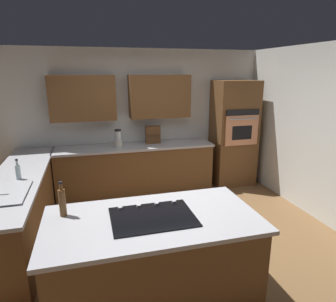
{
  "coord_description": "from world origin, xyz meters",
  "views": [
    {
      "loc": [
        0.89,
        3.46,
        2.2
      ],
      "look_at": [
        -0.29,
        -0.89,
        0.98
      ],
      "focal_mm": 31.81,
      "sensor_mm": 36.0,
      "label": 1
    }
  ],
  "objects_px": {
    "dish_soap_bottle": "(18,171)",
    "wall_oven": "(234,133)",
    "cooktop": "(153,217)",
    "blender": "(118,140)",
    "oil_bottle": "(62,202)",
    "spice_rack": "(153,135)",
    "sink_unit": "(4,193)"
  },
  "relations": [
    {
      "from": "wall_oven",
      "to": "blender",
      "type": "height_order",
      "value": "wall_oven"
    },
    {
      "from": "spice_rack",
      "to": "sink_unit",
      "type": "bearing_deg",
      "value": 42.38
    },
    {
      "from": "blender",
      "to": "oil_bottle",
      "type": "height_order",
      "value": "oil_bottle"
    },
    {
      "from": "wall_oven",
      "to": "dish_soap_bottle",
      "type": "bearing_deg",
      "value": 20.21
    },
    {
      "from": "sink_unit",
      "to": "oil_bottle",
      "type": "height_order",
      "value": "oil_bottle"
    },
    {
      "from": "dish_soap_bottle",
      "to": "wall_oven",
      "type": "bearing_deg",
      "value": -159.79
    },
    {
      "from": "cooktop",
      "to": "spice_rack",
      "type": "relative_size",
      "value": 2.34
    },
    {
      "from": "cooktop",
      "to": "dish_soap_bottle",
      "type": "relative_size",
      "value": 2.92
    },
    {
      "from": "cooktop",
      "to": "sink_unit",
      "type": "bearing_deg",
      "value": -32.85
    },
    {
      "from": "spice_rack",
      "to": "dish_soap_bottle",
      "type": "relative_size",
      "value": 1.25
    },
    {
      "from": "cooktop",
      "to": "oil_bottle",
      "type": "relative_size",
      "value": 2.25
    },
    {
      "from": "oil_bottle",
      "to": "dish_soap_bottle",
      "type": "bearing_deg",
      "value": -62.81
    },
    {
      "from": "wall_oven",
      "to": "blender",
      "type": "xyz_separation_m",
      "value": [
        2.25,
        0.03,
        0.02
      ]
    },
    {
      "from": "dish_soap_bottle",
      "to": "sink_unit",
      "type": "bearing_deg",
      "value": 83.05
    },
    {
      "from": "cooktop",
      "to": "dish_soap_bottle",
      "type": "bearing_deg",
      "value": -45.51
    },
    {
      "from": "wall_oven",
      "to": "oil_bottle",
      "type": "xyz_separation_m",
      "value": [
        3.02,
        2.5,
        0.02
      ]
    },
    {
      "from": "spice_rack",
      "to": "oil_bottle",
      "type": "bearing_deg",
      "value": 61.21
    },
    {
      "from": "wall_oven",
      "to": "sink_unit",
      "type": "bearing_deg",
      "value": 26.23
    },
    {
      "from": "wall_oven",
      "to": "oil_bottle",
      "type": "bearing_deg",
      "value": 39.62
    },
    {
      "from": "sink_unit",
      "to": "spice_rack",
      "type": "xyz_separation_m",
      "value": [
        -2.08,
        -1.9,
        0.14
      ]
    },
    {
      "from": "dish_soap_bottle",
      "to": "oil_bottle",
      "type": "height_order",
      "value": "oil_bottle"
    },
    {
      "from": "wall_oven",
      "to": "spice_rack",
      "type": "relative_size",
      "value": 6.25
    },
    {
      "from": "dish_soap_bottle",
      "to": "cooktop",
      "type": "bearing_deg",
      "value": 134.49
    },
    {
      "from": "spice_rack",
      "to": "blender",
      "type": "bearing_deg",
      "value": 9.74
    },
    {
      "from": "blender",
      "to": "spice_rack",
      "type": "xyz_separation_m",
      "value": [
        -0.65,
        -0.11,
        0.03
      ]
    },
    {
      "from": "cooktop",
      "to": "spice_rack",
      "type": "height_order",
      "value": "spice_rack"
    },
    {
      "from": "wall_oven",
      "to": "dish_soap_bottle",
      "type": "xyz_separation_m",
      "value": [
        3.62,
        1.33,
        -0.02
      ]
    },
    {
      "from": "cooktop",
      "to": "blender",
      "type": "bearing_deg",
      "value": -89.56
    },
    {
      "from": "wall_oven",
      "to": "dish_soap_bottle",
      "type": "height_order",
      "value": "wall_oven"
    },
    {
      "from": "dish_soap_bottle",
      "to": "oil_bottle",
      "type": "distance_m",
      "value": 1.31
    },
    {
      "from": "cooktop",
      "to": "blender",
      "type": "height_order",
      "value": "blender"
    },
    {
      "from": "blender",
      "to": "wall_oven",
      "type": "bearing_deg",
      "value": -179.3
    }
  ]
}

